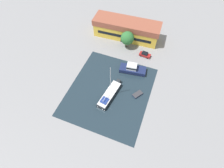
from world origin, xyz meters
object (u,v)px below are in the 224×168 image
Objects in this scene: quay_tree_near_building at (127,38)px; warehouse_building at (126,29)px; sailboat_moored at (110,94)px; small_dinghy at (138,94)px; parked_car at (145,54)px; motor_cruiser at (132,69)px.

warehouse_building is at bearing 110.98° from quay_tree_near_building.
sailboat_moored is 3.56× the size of small_dinghy.
quay_tree_near_building reaches higher than parked_car.
warehouse_building reaches higher than small_dinghy.
warehouse_building is 6.23m from quay_tree_near_building.
parked_car is (7.92, -2.37, -3.44)m from quay_tree_near_building.
parked_car reaches higher than small_dinghy.
small_dinghy is (8.16, 3.48, -0.51)m from sailboat_moored.
small_dinghy is at bearing -62.60° from quay_tree_near_building.
sailboat_moored reaches higher than warehouse_building.
quay_tree_near_building is 12.75m from motor_cruiser.
quay_tree_near_building is 0.53× the size of sailboat_moored.
parked_car is at bearing -41.91° from warehouse_building.
warehouse_building is 29.45m from sailboat_moored.
quay_tree_near_building is 22.58m from small_dinghy.
small_dinghy is at bearing 13.32° from parked_car.
warehouse_building reaches higher than quay_tree_near_building.
motor_cruiser is at bearing -8.66° from parked_car.
quay_tree_near_building is 1.87× the size of small_dinghy.
parked_car is at bearing -22.56° from motor_cruiser.
motor_cruiser reaches higher than small_dinghy.
quay_tree_near_building is 1.59× the size of parked_car.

